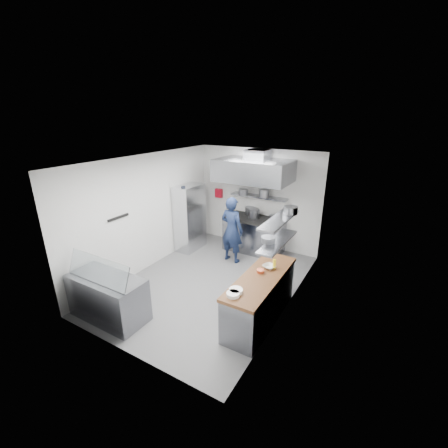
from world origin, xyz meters
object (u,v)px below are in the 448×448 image
Objects in this scene: gas_range at (254,235)px; chef at (232,230)px; display_case at (108,297)px; wire_rack at (190,218)px.

chef is (-0.23, -0.88, 0.42)m from gas_range.
gas_range is 4.25m from display_case.
chef is at bearing -4.20° from wire_rack.
display_case is (0.53, -3.33, -0.50)m from wire_rack.
gas_range is 1.07× the size of display_case.
chef is 1.40m from wire_rack.
wire_rack is 3.41m from display_case.
wire_rack reaches higher than display_case.
gas_range is at bearing 74.98° from display_case.
wire_rack is at bearing 0.83° from chef.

